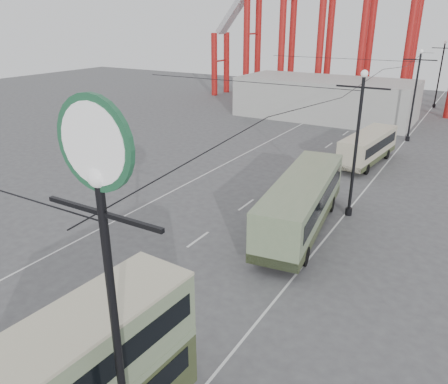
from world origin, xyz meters
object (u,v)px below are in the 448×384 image
Objects in this scene: single_decker_green at (302,202)px; pedestrian at (266,234)px; single_decker_cream at (368,147)px; lamp_post_near at (105,232)px.

single_decker_green is 3.55m from pedestrian.
single_decker_cream is at bearing 81.79° from single_decker_green.
pedestrian is (-0.72, -3.36, -0.88)m from single_decker_green.
lamp_post_near is 5.39× the size of pedestrian.
single_decker_cream reaches higher than pedestrian.
lamp_post_near reaches higher than pedestrian.
single_decker_green is (-1.92, 17.26, -5.97)m from lamp_post_near.
lamp_post_near is at bearing 105.48° from pedestrian.
pedestrian is at bearing -87.07° from single_decker_cream.
single_decker_cream is (-1.78, 32.76, -6.29)m from lamp_post_near.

